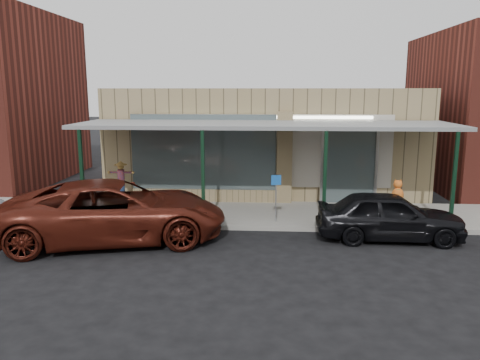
# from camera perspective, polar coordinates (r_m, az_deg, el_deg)

# --- Properties ---
(ground) EXTENTS (120.00, 120.00, 0.00)m
(ground) POSITION_cam_1_polar(r_m,az_deg,el_deg) (12.19, 2.64, -9.00)
(ground) COLOR black
(ground) RESTS_ON ground
(sidewalk) EXTENTS (40.00, 3.20, 0.15)m
(sidewalk) POSITION_cam_1_polar(r_m,az_deg,el_deg) (15.60, 2.89, -4.22)
(sidewalk) COLOR gray
(sidewalk) RESTS_ON ground
(storefront) EXTENTS (12.00, 6.25, 4.20)m
(storefront) POSITION_cam_1_polar(r_m,az_deg,el_deg) (19.73, 3.14, 4.95)
(storefront) COLOR #8B7855
(storefront) RESTS_ON ground
(awning) EXTENTS (12.00, 3.00, 3.04)m
(awning) POSITION_cam_1_polar(r_m,az_deg,el_deg) (15.06, 3.00, 6.58)
(awning) COLOR gray
(awning) RESTS_ON ground
(block_buildings_near) EXTENTS (61.00, 8.00, 8.00)m
(block_buildings_near) POSITION_cam_1_polar(r_m,az_deg,el_deg) (20.74, 8.85, 9.76)
(block_buildings_near) COLOR maroon
(block_buildings_near) RESTS_ON ground
(barrel_scarecrow) EXTENTS (0.92, 0.78, 1.57)m
(barrel_scarecrow) POSITION_cam_1_polar(r_m,az_deg,el_deg) (16.94, -14.22, -1.21)
(barrel_scarecrow) COLOR #45301B
(barrel_scarecrow) RESTS_ON sidewalk
(barrel_pumpkin) EXTENTS (0.73, 0.73, 0.66)m
(barrel_pumpkin) POSITION_cam_1_polar(r_m,az_deg,el_deg) (15.44, 17.64, -3.71)
(barrel_pumpkin) COLOR #45301B
(barrel_pumpkin) RESTS_ON sidewalk
(handicap_sign) EXTENTS (0.30, 0.07, 1.46)m
(handicap_sign) POSITION_cam_1_polar(r_m,az_deg,el_deg) (14.30, 4.41, -1.46)
(handicap_sign) COLOR gray
(handicap_sign) RESTS_ON sidewalk
(parked_sedan) EXTENTS (4.06, 1.86, 1.57)m
(parked_sedan) POSITION_cam_1_polar(r_m,az_deg,el_deg) (13.79, 17.74, -4.14)
(parked_sedan) COLOR black
(parked_sedan) RESTS_ON ground
(car_maroon) EXTENTS (6.58, 4.20, 1.69)m
(car_maroon) POSITION_cam_1_polar(r_m,az_deg,el_deg) (13.45, -14.96, -3.67)
(car_maroon) COLOR #511A10
(car_maroon) RESTS_ON ground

